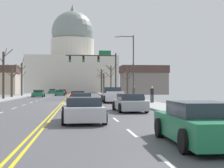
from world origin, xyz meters
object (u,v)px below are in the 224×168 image
street_lamp_right (131,62)px  sedan_near_04 (130,103)px  sedan_oncoming_02 (63,92)px  pickup_truck_near_02 (113,96)px  sedan_near_03 (82,100)px  sedan_near_05 (83,110)px  sedan_near_01 (78,96)px  signal_gantry (98,63)px  sedan_oncoming_00 (38,94)px  bicycle_parked (143,99)px  sedan_near_00 (78,95)px  sedan_oncoming_01 (60,93)px  pedestrian_01 (134,92)px  pedestrian_00 (152,94)px  sedan_near_06 (199,124)px  sedan_oncoming_03 (52,91)px

street_lamp_right → sedan_near_04: size_ratio=1.64×
sedan_oncoming_02 → pickup_truck_near_02: bearing=-81.0°
street_lamp_right → sedan_near_03: size_ratio=1.68×
street_lamp_right → sedan_near_05: bearing=-104.4°
sedan_near_01 → sedan_near_04: bearing=-80.1°
signal_gantry → sedan_near_05: 37.44m
sedan_near_04 → sedan_oncoming_02: 61.39m
sedan_oncoming_00 → bicycle_parked: size_ratio=2.44×
sedan_oncoming_02 → signal_gantry: bearing=-77.6°
sedan_near_00 → sedan_oncoming_01: sedan_near_00 is taller
sedan_near_03 → sedan_oncoming_02: 54.05m
sedan_near_03 → sedan_near_05: 14.13m
pedestrian_01 → sedan_near_03: bearing=-120.7°
sedan_oncoming_00 → pedestrian_01: size_ratio=2.48×
sedan_near_05 → sedan_near_01: bearing=90.4°
sedan_oncoming_02 → pedestrian_00: pedestrian_00 is taller
sedan_near_05 → sedan_oncoming_00: (-7.01, 44.73, 0.01)m
sedan_near_03 → sedan_oncoming_00: bearing=103.1°
pedestrian_00 → pickup_truck_near_02: bearing=134.3°
sedan_near_03 → sedan_near_05: sedan_near_05 is taller
street_lamp_right → sedan_near_05: 24.86m
street_lamp_right → sedan_near_06: size_ratio=1.65×
sedan_near_00 → sedan_near_06: sedan_near_06 is taller
sedan_oncoming_01 → pedestrian_00: 38.89m
sedan_near_00 → sedan_near_03: 18.89m
sedan_near_06 → sedan_oncoming_03: 87.87m
bicycle_parked → sedan_near_00: bearing=116.4°
sedan_oncoming_01 → bicycle_parked: (10.40, -35.59, -0.06)m
sedan_near_00 → pedestrian_01: (6.86, -7.81, 0.56)m
sedan_near_04 → sedan_near_06: bearing=-90.3°
sedan_near_00 → sedan_oncoming_02: size_ratio=1.06×
sedan_near_05 → sedan_oncoming_03: 80.82m
sedan_near_05 → sedan_near_06: (3.28, -6.75, 0.02)m
pickup_truck_near_02 → sedan_oncoming_02: bearing=99.0°
sedan_near_00 → sedan_oncoming_02: sedan_oncoming_02 is taller
sedan_near_05 → sedan_near_06: 7.50m
bicycle_parked → pickup_truck_near_02: bearing=146.5°
sedan_near_05 → sedan_oncoming_01: sedan_near_05 is taller
sedan_oncoming_03 → pedestrian_00: 64.63m
sedan_oncoming_02 → pedestrian_01: (10.45, -42.83, 0.54)m
pickup_truck_near_02 → sedan_oncoming_00: size_ratio=1.21×
signal_gantry → sedan_near_05: size_ratio=1.86×
pickup_truck_near_02 → sedan_near_05: size_ratio=1.23×
pedestrian_01 → street_lamp_right: bearing=-112.0°
sedan_oncoming_00 → sedan_near_00: bearing=-59.7°
sedan_near_04 → sedan_near_05: 7.82m
sedan_near_04 → sedan_near_05: sedan_near_04 is taller
pedestrian_00 → bicycle_parked: pedestrian_00 is taller
sedan_near_00 → sedan_near_01: 5.68m
signal_gantry → sedan_near_04: signal_gantry is taller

